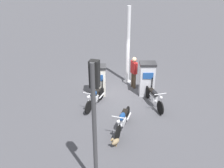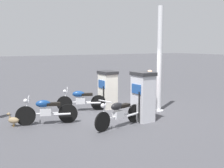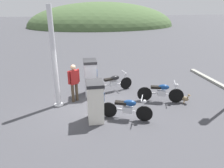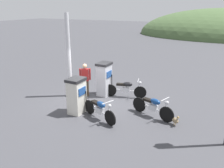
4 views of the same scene
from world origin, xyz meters
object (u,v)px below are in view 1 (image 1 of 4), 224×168
object	(u,v)px
motorcycle_near_pump	(95,97)
canopy_support_pole	(128,48)
wandering_duck	(115,142)
fuel_pump_far	(147,79)
motorcycle_far_pump	(154,97)
roadside_traffic_light	(95,108)
motorcycle_extra	(123,120)
fuel_pump_near	(98,80)
attendant_person	(134,70)

from	to	relation	value
motorcycle_near_pump	canopy_support_pole	distance (m)	3.46
canopy_support_pole	wandering_duck	bearing A→B (deg)	-7.41
fuel_pump_far	motorcycle_far_pump	world-z (taller)	fuel_pump_far
fuel_pump_far	wandering_duck	world-z (taller)	fuel_pump_far
motorcycle_far_pump	roadside_traffic_light	xyz separation A→B (m)	(4.62, -2.38, 2.25)
motorcycle_far_pump	motorcycle_extra	xyz separation A→B (m)	(1.90, -1.51, 0.01)
fuel_pump_near	canopy_support_pole	size ratio (longest dim) A/B	0.38
motorcycle_extra	attendant_person	world-z (taller)	attendant_person
motorcycle_far_pump	canopy_support_pole	xyz separation A→B (m)	(-2.59, -1.10, 1.51)
attendant_person	fuel_pump_near	bearing A→B (deg)	-67.18
canopy_support_pole	attendant_person	bearing A→B (deg)	22.65
fuel_pump_far	roadside_traffic_light	size ratio (longest dim) A/B	0.43
fuel_pump_far	attendant_person	bearing A→B (deg)	-142.02
attendant_person	motorcycle_far_pump	bearing A→B (deg)	23.06
attendant_person	canopy_support_pole	distance (m)	1.26
roadside_traffic_light	wandering_duck	bearing A→B (deg)	161.91
motorcycle_far_pump	canopy_support_pole	bearing A→B (deg)	-157.05
motorcycle_far_pump	motorcycle_extra	bearing A→B (deg)	-38.45
roadside_traffic_light	canopy_support_pole	size ratio (longest dim) A/B	0.97
fuel_pump_far	wandering_duck	bearing A→B (deg)	-21.79
motorcycle_far_pump	motorcycle_near_pump	bearing A→B (deg)	-88.64
motorcycle_near_pump	motorcycle_far_pump	xyz separation A→B (m)	(-0.06, 2.72, 0.00)
motorcycle_near_pump	attendant_person	world-z (taller)	attendant_person
fuel_pump_near	motorcycle_near_pump	size ratio (longest dim) A/B	0.84
attendant_person	fuel_pump_far	bearing A→B (deg)	37.98
fuel_pump_near	motorcycle_far_pump	distance (m)	2.86
fuel_pump_far	wandering_duck	xyz separation A→B (m)	(4.01, -1.60, -0.65)
fuel_pump_far	motorcycle_extra	world-z (taller)	fuel_pump_far
motorcycle_near_pump	motorcycle_far_pump	bearing A→B (deg)	91.36
motorcycle_extra	canopy_support_pole	world-z (taller)	canopy_support_pole
fuel_pump_far	canopy_support_pole	xyz separation A→B (m)	(-1.47, -0.89, 1.11)
attendant_person	canopy_support_pole	size ratio (longest dim) A/B	0.41
wandering_duck	motorcycle_far_pump	bearing A→B (deg)	147.92
motorcycle_far_pump	motorcycle_extra	size ratio (longest dim) A/B	1.07
fuel_pump_far	attendant_person	size ratio (longest dim) A/B	1.01
motorcycle_far_pump	attendant_person	world-z (taller)	attendant_person
attendant_person	canopy_support_pole	bearing A→B (deg)	-157.35
motorcycle_far_pump	attendant_person	size ratio (longest dim) A/B	1.22
motorcycle_near_pump	roadside_traffic_light	xyz separation A→B (m)	(4.56, 0.35, 2.25)
motorcycle_far_pump	wandering_duck	world-z (taller)	motorcycle_far_pump
wandering_duck	motorcycle_extra	bearing A→B (deg)	162.92
roadside_traffic_light	motorcycle_near_pump	bearing A→B (deg)	-175.65
attendant_person	wandering_duck	bearing A→B (deg)	-11.94
motorcycle_far_pump	wandering_duck	size ratio (longest dim) A/B	4.55
fuel_pump_far	canopy_support_pole	distance (m)	2.05
attendant_person	roadside_traffic_light	size ratio (longest dim) A/B	0.42
motorcycle_near_pump	canopy_support_pole	bearing A→B (deg)	148.54
fuel_pump_near	roadside_traffic_light	size ratio (longest dim) A/B	0.39
motorcycle_extra	roadside_traffic_light	size ratio (longest dim) A/B	0.49
fuel_pump_near	motorcycle_extra	size ratio (longest dim) A/B	0.80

